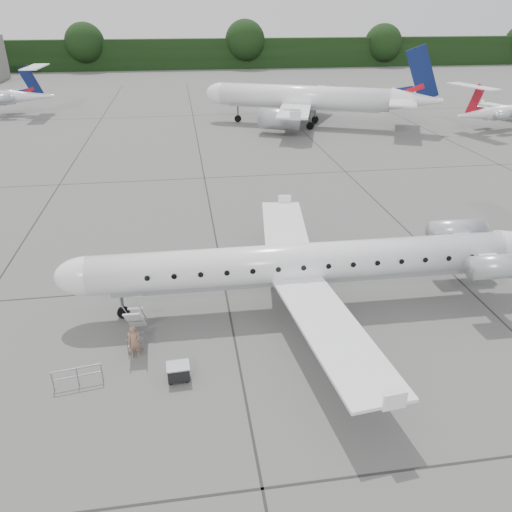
{
  "coord_description": "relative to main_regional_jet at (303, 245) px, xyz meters",
  "views": [
    {
      "loc": [
        -8.81,
        -22.38,
        16.0
      ],
      "look_at": [
        -4.76,
        4.65,
        2.3
      ],
      "focal_mm": 35.0,
      "sensor_mm": 36.0,
      "label": 1
    }
  ],
  "objects": [
    {
      "name": "bg_narrowbody",
      "position": [
        11.68,
        49.13,
        1.79
      ],
      "size": [
        38.4,
        33.73,
        11.46
      ],
      "primitive_type": null,
      "rotation": [
        0.0,
        0.0,
        -0.41
      ],
      "color": "white",
      "rests_on": "ground"
    },
    {
      "name": "main_regional_jet",
      "position": [
        0.0,
        0.0,
        0.0
      ],
      "size": [
        30.96,
        22.46,
        7.87
      ],
      "primitive_type": null,
      "rotation": [
        0.0,
        0.0,
        -0.01
      ],
      "color": "white",
      "rests_on": "ground"
    },
    {
      "name": "airstair",
      "position": [
        -9.4,
        -2.25,
        -2.7
      ],
      "size": [
        0.88,
        2.43,
        2.47
      ],
      "primitive_type": null,
      "rotation": [
        0.0,
        0.0,
        -0.01
      ],
      "color": "white",
      "rests_on": "ground"
    },
    {
      "name": "ground",
      "position": [
        2.42,
        -2.38,
        -3.94
      ],
      "size": [
        320.0,
        320.0,
        0.0
      ],
      "primitive_type": "plane",
      "color": "#61615F",
      "rests_on": "ground"
    },
    {
      "name": "treeline",
      "position": [
        2.42,
        127.62,
        0.06
      ],
      "size": [
        260.0,
        4.0,
        8.0
      ],
      "primitive_type": "cube",
      "color": "black",
      "rests_on": "ground"
    },
    {
      "name": "baggage_cart",
      "position": [
        -7.27,
        -5.71,
        -3.49
      ],
      "size": [
        1.07,
        0.88,
        0.89
      ],
      "primitive_type": null,
      "rotation": [
        0.0,
        0.0,
        0.05
      ],
      "color": "black",
      "rests_on": "ground"
    },
    {
      "name": "safety_railing",
      "position": [
        -11.94,
        -5.43,
        -3.44
      ],
      "size": [
        2.19,
        0.41,
        1.0
      ],
      "primitive_type": null,
      "rotation": [
        0.0,
        0.0,
        0.15
      ],
      "color": "gray",
      "rests_on": "ground"
    },
    {
      "name": "passenger",
      "position": [
        -9.42,
        -3.61,
        -3.04
      ],
      "size": [
        0.69,
        0.49,
        1.79
      ],
      "primitive_type": "imported",
      "rotation": [
        0.0,
        0.0,
        0.1
      ],
      "color": "#91664F",
      "rests_on": "ground"
    }
  ]
}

